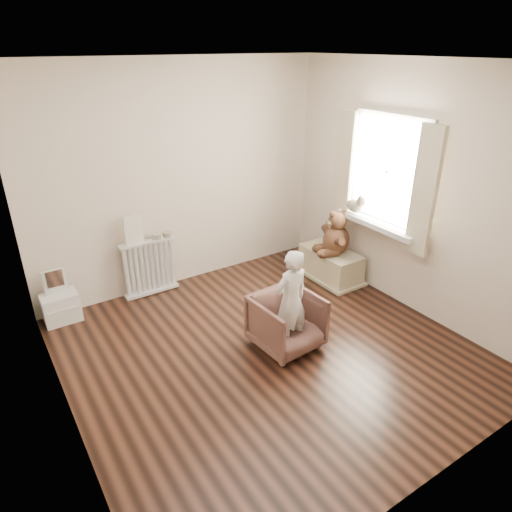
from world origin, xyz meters
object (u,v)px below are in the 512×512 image
child (291,301)px  teddy_bear (337,230)px  plush_cat (355,205)px  toy_vanity (59,298)px  armchair (287,322)px  toy_bench (331,263)px  radiator (149,264)px

child → teddy_bear: size_ratio=1.90×
plush_cat → child: bearing=-147.7°
toy_vanity → armchair: toy_vanity is taller
toy_vanity → toy_bench: 3.18m
toy_bench → plush_cat: plush_cat is taller
radiator → plush_cat: plush_cat is taller
armchair → child: bearing=-93.8°
toy_bench → plush_cat: 0.83m
armchair → toy_bench: (1.33, 0.86, -0.07)m
teddy_bear → radiator: bearing=172.4°
toy_bench → toy_vanity: bearing=165.0°
child → plush_cat: (1.47, 0.72, 0.47)m
armchair → teddy_bear: 1.58m
teddy_bear → plush_cat: plush_cat is taller
radiator → toy_vanity: size_ratio=1.16×
child → teddy_bear: child is taller
plush_cat → radiator: bearing=160.8°
toy_vanity → plush_cat: (3.21, -1.01, 0.72)m
radiator → child: 1.91m
teddy_bear → armchair: bearing=-132.4°
radiator → plush_cat: (2.19, -1.04, 0.61)m
radiator → toy_bench: bearing=-22.6°
armchair → toy_bench: bearing=29.0°
child → toy_bench: size_ratio=1.31×
toy_vanity → toy_bench: (3.07, -0.82, -0.08)m
radiator → toy_bench: radiator is taller
toy_bench → child: bearing=-145.7°
teddy_bear → plush_cat: 0.38m
child → toy_bench: (1.33, 0.91, -0.33)m
child → plush_cat: plush_cat is taller
radiator → teddy_bear: teddy_bear is taller
child → toy_vanity: bearing=-48.6°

